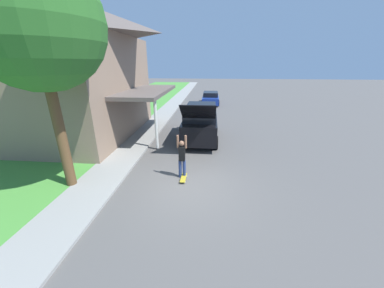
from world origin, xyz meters
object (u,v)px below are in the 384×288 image
(lawn_tree_near, at_px, (35,23))
(skateboarder, at_px, (182,156))
(suv_parked, at_px, (200,122))
(skateboard, at_px, (184,178))
(car_down_street, at_px, (211,98))

(lawn_tree_near, bearing_deg, skateboarder, 14.09)
(lawn_tree_near, height_order, suv_parked, lawn_tree_near)
(lawn_tree_near, relative_size, skateboard, 9.80)
(suv_parked, xyz_separation_m, car_down_street, (0.51, 12.51, -0.48))
(suv_parked, xyz_separation_m, skateboarder, (-0.50, -4.76, -0.18))
(suv_parked, distance_m, skateboarder, 4.79)
(lawn_tree_near, height_order, skateboarder, lawn_tree_near)
(suv_parked, bearing_deg, lawn_tree_near, -129.02)
(skateboard, bearing_deg, skateboarder, 111.80)
(skateboarder, bearing_deg, lawn_tree_near, -165.91)
(suv_parked, bearing_deg, skateboarder, -95.99)
(car_down_street, bearing_deg, suv_parked, -92.32)
(suv_parked, bearing_deg, skateboard, -94.88)
(suv_parked, relative_size, skateboarder, 2.88)
(skateboarder, bearing_deg, skateboard, -68.20)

